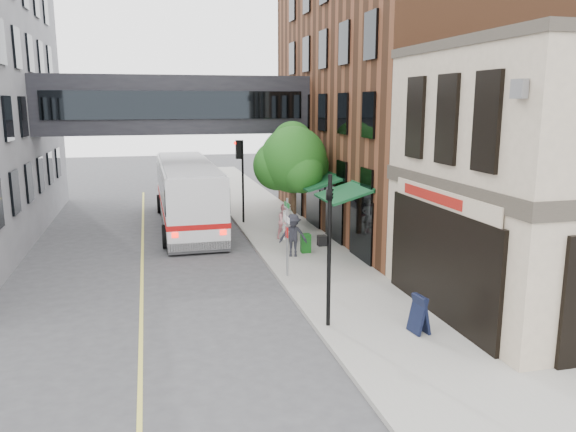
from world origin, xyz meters
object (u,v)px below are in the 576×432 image
pedestrian_a (288,221)px  pedestrian_c (293,235)px  bus (187,191)px  pedestrian_b (285,221)px  newspaper_box (306,243)px  sandwich_board (419,314)px

pedestrian_a → pedestrian_c: pedestrian_c is taller
bus → pedestrian_a: (4.39, -4.92, -0.88)m
pedestrian_a → pedestrian_c: 3.07m
pedestrian_a → pedestrian_c: size_ratio=0.97×
pedestrian_b → newspaper_box: size_ratio=2.04×
bus → newspaper_box: size_ratio=15.34×
pedestrian_c → sandwich_board: pedestrian_c is taller
pedestrian_a → sandwich_board: (0.94, -11.78, -0.33)m
bus → pedestrian_c: bearing=-64.0°
pedestrian_b → pedestrian_a: bearing=-80.3°
pedestrian_c → sandwich_board: size_ratio=1.65×
pedestrian_b → newspaper_box: pedestrian_b is taller
newspaper_box → sandwich_board: size_ratio=0.75×
bus → pedestrian_b: size_ratio=7.54×
pedestrian_b → sandwich_board: size_ratio=1.52×
pedestrian_a → sandwich_board: pedestrian_a is taller
pedestrian_a → pedestrian_c: (-0.51, -3.02, 0.03)m
pedestrian_c → sandwich_board: bearing=-64.9°
sandwich_board → pedestrian_a: bearing=87.1°
pedestrian_a → newspaper_box: pedestrian_a is taller
pedestrian_a → pedestrian_b: (-0.10, 0.18, -0.05)m
pedestrian_a → newspaper_box: 2.61m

